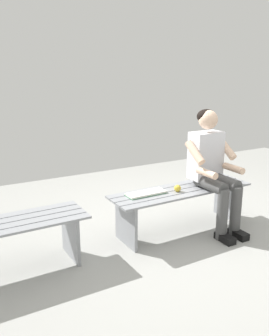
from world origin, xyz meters
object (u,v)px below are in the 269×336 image
(person_seated, at_px, (213,165))
(book_open, at_px, (146,193))
(apple, at_px, (178,188))
(bench_near, at_px, (181,200))

(person_seated, bearing_deg, book_open, -11.19)
(person_seated, relative_size, apple, 17.72)
(person_seated, height_order, apple, person_seated)
(person_seated, xyz_separation_m, apple, (0.40, -0.06, -0.20))
(apple, xyz_separation_m, book_open, (0.32, -0.08, -0.03))
(person_seated, height_order, book_open, person_seated)
(book_open, bearing_deg, person_seated, 167.97)
(person_seated, distance_m, book_open, 0.77)
(bench_near, bearing_deg, book_open, -5.80)
(bench_near, height_order, book_open, book_open)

